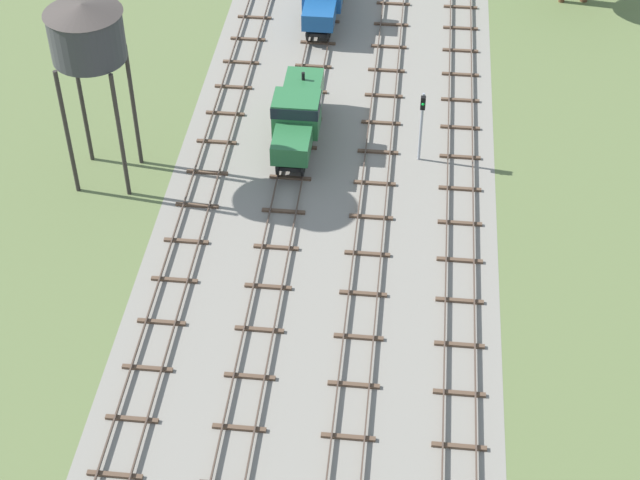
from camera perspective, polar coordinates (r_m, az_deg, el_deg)
ground_plane at (r=68.75m, az=1.69°, el=9.69°), size 480.00×480.00×0.00m
ballast_bed at (r=68.75m, az=1.69°, el=9.69°), size 18.47×176.00×0.01m
track_far_left at (r=70.33m, az=-4.22°, el=10.51°), size 2.40×126.00×0.29m
track_left at (r=69.72m, az=-0.24°, el=10.33°), size 2.40×126.00×0.29m
track_centre_left at (r=69.43m, az=3.78°, el=10.09°), size 2.40×126.00×0.29m
track_centre at (r=69.49m, az=7.81°, el=9.80°), size 2.40×126.00×0.29m
shunter_loco_left_nearest at (r=60.47m, az=-1.26°, el=7.04°), size 2.74×8.46×3.10m
water_tower at (r=55.10m, az=-12.86°, el=11.08°), size 4.10×4.10×10.96m
signal_post_nearest at (r=58.70m, az=5.68°, el=6.74°), size 0.28×0.47×4.56m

